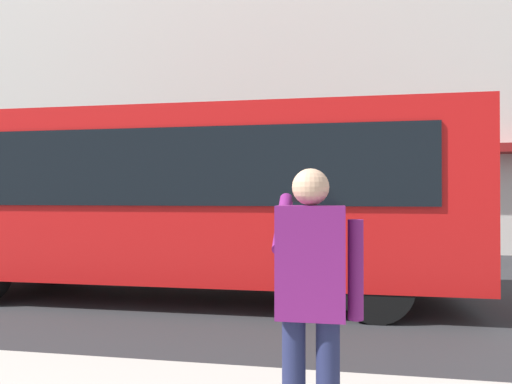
# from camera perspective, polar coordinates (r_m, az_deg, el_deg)

# --- Properties ---
(ground_plane) EXTENTS (60.00, 60.00, 0.00)m
(ground_plane) POSITION_cam_1_polar(r_m,az_deg,el_deg) (7.76, 11.32, -13.04)
(ground_plane) COLOR #2B2B2D
(building_facade_far) EXTENTS (28.00, 1.55, 12.00)m
(building_facade_far) POSITION_cam_1_polar(r_m,az_deg,el_deg) (15.00, 10.59, 16.18)
(building_facade_far) COLOR beige
(building_facade_far) RESTS_ON ground_plane
(red_bus) EXTENTS (9.05, 2.54, 3.08)m
(red_bus) POSITION_cam_1_polar(r_m,az_deg,el_deg) (7.78, -8.86, -0.51)
(red_bus) COLOR red
(red_bus) RESTS_ON ground_plane
(pedestrian_photographer) EXTENTS (0.53, 0.52, 1.70)m
(pedestrian_photographer) POSITION_cam_1_polar(r_m,az_deg,el_deg) (2.78, 6.91, -11.82)
(pedestrian_photographer) COLOR #1E2347
(pedestrian_photographer) RESTS_ON sidewalk_curb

